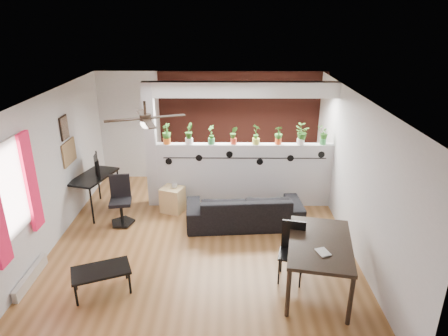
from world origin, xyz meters
TOP-DOWN VIEW (x-y plane):
  - room_shell at (0.00, 0.00)m, footprint 6.30×7.10m
  - partition_wall at (0.80, 1.50)m, footprint 3.60×0.18m
  - ceiling_header at (0.80, 1.50)m, footprint 3.60×0.18m
  - pier_column at (-1.11, 1.50)m, footprint 0.22×0.20m
  - brick_panel at (0.80, 2.97)m, footprint 3.90×0.05m
  - vine_decal at (0.80, 1.40)m, footprint 3.31×0.01m
  - window_assembly at (-2.56, -1.20)m, footprint 0.09×1.30m
  - baseboard_heater at (-2.54, -1.20)m, footprint 0.08×1.00m
  - corkboard at (-2.58, 0.95)m, footprint 0.03×0.60m
  - framed_art at (-2.58, 0.90)m, footprint 0.03×0.34m
  - ceiling_fan at (-0.80, -0.30)m, footprint 1.19×1.19m
  - potted_plant_0 at (-0.78, 1.50)m, footprint 0.27×0.28m
  - potted_plant_1 at (-0.33, 1.50)m, footprint 0.19×0.23m
  - potted_plant_2 at (0.12, 1.50)m, footprint 0.23×0.25m
  - potted_plant_3 at (0.57, 1.50)m, footprint 0.19×0.16m
  - potted_plant_4 at (1.03, 1.50)m, footprint 0.27×0.27m
  - potted_plant_5 at (1.48, 1.50)m, footprint 0.20×0.17m
  - potted_plant_6 at (1.93, 1.50)m, footprint 0.27×0.26m
  - potted_plant_7 at (2.38, 1.50)m, footprint 0.22×0.20m
  - sofa at (0.78, 0.62)m, footprint 2.15×0.98m
  - cube_shelf at (-0.67, 1.16)m, footprint 0.53×0.50m
  - cup at (-0.62, 1.16)m, footprint 0.15×0.15m
  - computer_desk at (-2.25, 1.16)m, footprint 0.84×1.20m
  - monitor at (-2.25, 1.31)m, footprint 0.35×0.18m
  - office_chair at (-1.60, 0.65)m, footprint 0.49×0.49m
  - dining_table at (1.78, -1.30)m, footprint 1.13×1.58m
  - book at (1.68, -1.60)m, footprint 0.21×0.25m
  - folding_chair at (1.44, -1.02)m, footprint 0.45×0.45m
  - coffee_table at (-1.38, -1.41)m, footprint 0.93×0.73m

SIDE VIEW (x-z plane):
  - baseboard_heater at x=-2.54m, z-range 0.00..0.18m
  - cube_shelf at x=-0.67m, z-range 0.00..0.52m
  - sofa at x=0.78m, z-range 0.00..0.61m
  - coffee_table at x=-1.38m, z-range 0.15..0.53m
  - office_chair at x=-1.60m, z-range -0.06..0.89m
  - folding_chair at x=1.44m, z-range 0.08..1.01m
  - cup at x=-0.62m, z-range 0.52..0.61m
  - partition_wall at x=0.80m, z-range 0.00..1.35m
  - dining_table at x=1.78m, z-range 0.31..1.10m
  - computer_desk at x=-2.25m, z-range 0.32..1.10m
  - book at x=1.68m, z-range 0.79..0.81m
  - monitor at x=-2.25m, z-range 0.79..0.99m
  - vine_decal at x=0.80m, z-range 0.93..1.23m
  - room_shell at x=0.00m, z-range -0.15..2.75m
  - pier_column at x=-1.11m, z-range 0.00..2.60m
  - brick_panel at x=0.80m, z-range 0.00..2.60m
  - corkboard at x=-2.58m, z-range 1.12..1.58m
  - window_assembly at x=-2.56m, z-range 0.73..2.28m
  - potted_plant_7 at x=2.38m, z-range 1.36..1.73m
  - potted_plant_3 at x=0.57m, z-range 1.36..1.73m
  - potted_plant_5 at x=1.48m, z-range 1.36..1.74m
  - potted_plant_2 at x=0.12m, z-range 1.36..1.76m
  - potted_plant_6 at x=1.93m, z-range 1.36..1.78m
  - potted_plant_4 at x=1.03m, z-range 1.36..1.78m
  - potted_plant_0 at x=-0.78m, z-range 1.36..1.79m
  - potted_plant_1 at x=-0.33m, z-range 1.36..1.80m
  - framed_art at x=-2.58m, z-range 1.63..2.07m
  - ceiling_fan at x=-0.80m, z-range 2.10..2.53m
  - ceiling_header at x=0.80m, z-range 2.30..2.60m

